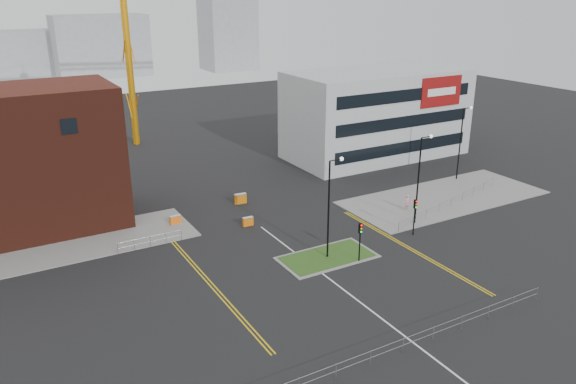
# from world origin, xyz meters

# --- Properties ---
(ground) EXTENTS (200.00, 200.00, 0.00)m
(ground) POSITION_xyz_m (0.00, 0.00, 0.00)
(ground) COLOR black
(ground) RESTS_ON ground
(pavement_left) EXTENTS (28.00, 8.00, 0.12)m
(pavement_left) POSITION_xyz_m (-20.00, 22.00, 0.06)
(pavement_left) COLOR slate
(pavement_left) RESTS_ON ground
(pavement_right) EXTENTS (24.00, 10.00, 0.12)m
(pavement_right) POSITION_xyz_m (22.00, 14.00, 0.06)
(pavement_right) COLOR slate
(pavement_right) RESTS_ON ground
(island_kerb) EXTENTS (8.60, 4.60, 0.08)m
(island_kerb) POSITION_xyz_m (2.00, 8.00, 0.04)
(island_kerb) COLOR slate
(island_kerb) RESTS_ON ground
(grass_island) EXTENTS (8.00, 4.00, 0.12)m
(grass_island) POSITION_xyz_m (2.00, 8.00, 0.06)
(grass_island) COLOR #284B19
(grass_island) RESTS_ON ground
(office_block) EXTENTS (25.00, 12.20, 12.00)m
(office_block) POSITION_xyz_m (26.01, 31.97, 6.00)
(office_block) COLOR #B6B9BC
(office_block) RESTS_ON ground
(streetlamp_island) EXTENTS (1.46, 0.36, 9.18)m
(streetlamp_island) POSITION_xyz_m (2.22, 8.00, 5.41)
(streetlamp_island) COLOR black
(streetlamp_island) RESTS_ON ground
(streetlamp_right_near) EXTENTS (1.46, 0.36, 9.18)m
(streetlamp_right_near) POSITION_xyz_m (14.22, 10.00, 5.41)
(streetlamp_right_near) COLOR black
(streetlamp_right_near) RESTS_ON ground
(streetlamp_right_far) EXTENTS (1.46, 0.36, 9.18)m
(streetlamp_right_far) POSITION_xyz_m (28.22, 18.00, 5.41)
(streetlamp_right_far) COLOR black
(streetlamp_right_far) RESTS_ON ground
(traffic_light_island) EXTENTS (0.28, 0.33, 3.65)m
(traffic_light_island) POSITION_xyz_m (4.00, 5.98, 2.57)
(traffic_light_island) COLOR black
(traffic_light_island) RESTS_ON ground
(traffic_light_right) EXTENTS (0.28, 0.33, 3.65)m
(traffic_light_right) POSITION_xyz_m (12.00, 7.98, 2.57)
(traffic_light_right) COLOR black
(traffic_light_right) RESTS_ON ground
(railing_front) EXTENTS (24.05, 0.05, 1.10)m
(railing_front) POSITION_xyz_m (0.00, -6.00, 0.78)
(railing_front) COLOR gray
(railing_front) RESTS_ON ground
(railing_left) EXTENTS (6.05, 0.05, 1.10)m
(railing_left) POSITION_xyz_m (-11.00, 18.00, 0.74)
(railing_left) COLOR gray
(railing_left) RESTS_ON ground
(railing_right) EXTENTS (19.05, 5.05, 1.10)m
(railing_right) POSITION_xyz_m (20.50, 11.50, 0.78)
(railing_right) COLOR gray
(railing_right) RESTS_ON ground
(centre_line) EXTENTS (0.15, 30.00, 0.01)m
(centre_line) POSITION_xyz_m (0.00, 2.00, 0.01)
(centre_line) COLOR silver
(centre_line) RESTS_ON ground
(yellow_left_a) EXTENTS (0.12, 24.00, 0.01)m
(yellow_left_a) POSITION_xyz_m (-9.00, 10.00, 0.01)
(yellow_left_a) COLOR gold
(yellow_left_a) RESTS_ON ground
(yellow_left_b) EXTENTS (0.12, 24.00, 0.01)m
(yellow_left_b) POSITION_xyz_m (-8.70, 10.00, 0.01)
(yellow_left_b) COLOR gold
(yellow_left_b) RESTS_ON ground
(yellow_right_a) EXTENTS (0.12, 20.00, 0.01)m
(yellow_right_a) POSITION_xyz_m (9.50, 6.00, 0.01)
(yellow_right_a) COLOR gold
(yellow_right_a) RESTS_ON ground
(yellow_right_b) EXTENTS (0.12, 20.00, 0.01)m
(yellow_right_b) POSITION_xyz_m (9.80, 6.00, 0.01)
(yellow_right_b) COLOR gold
(yellow_right_b) RESTS_ON ground
(skyline_b) EXTENTS (24.00, 12.00, 16.00)m
(skyline_b) POSITION_xyz_m (10.00, 130.00, 8.00)
(skyline_b) COLOR gray
(skyline_b) RESTS_ON ground
(skyline_c) EXTENTS (14.00, 12.00, 28.00)m
(skyline_c) POSITION_xyz_m (45.00, 125.00, 14.00)
(skyline_c) COLOR gray
(skyline_c) RESTS_ON ground
(skyline_d) EXTENTS (30.00, 12.00, 12.00)m
(skyline_d) POSITION_xyz_m (-8.00, 140.00, 6.00)
(skyline_d) COLOR gray
(skyline_d) RESTS_ON ground
(pedestrian) EXTENTS (0.68, 0.46, 1.82)m
(pedestrian) POSITION_xyz_m (15.66, 13.10, 0.91)
(pedestrian) COLOR #CD849F
(pedestrian) RESTS_ON ground
(barrier_left) EXTENTS (1.15, 0.39, 0.97)m
(barrier_left) POSITION_xyz_m (-7.23, 21.89, 0.52)
(barrier_left) COLOR orange
(barrier_left) RESTS_ON ground
(barrier_mid) EXTENTS (1.38, 0.56, 1.13)m
(barrier_mid) POSITION_xyz_m (1.01, 24.00, 0.61)
(barrier_mid) COLOR orange
(barrier_mid) RESTS_ON ground
(barrier_right) EXTENTS (1.11, 0.42, 0.92)m
(barrier_right) POSITION_xyz_m (-1.00, 17.96, 0.50)
(barrier_right) COLOR orange
(barrier_right) RESTS_ON ground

